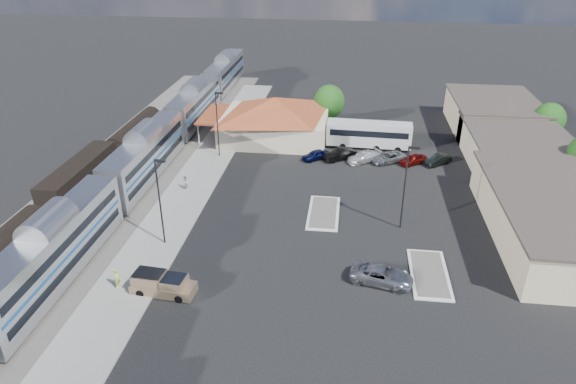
# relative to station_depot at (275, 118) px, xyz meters

# --- Properties ---
(ground) EXTENTS (280.00, 280.00, 0.00)m
(ground) POSITION_rel_station_depot_xyz_m (4.56, -24.00, -3.13)
(ground) COLOR black
(ground) RESTS_ON ground
(railbed) EXTENTS (16.00, 100.00, 0.12)m
(railbed) POSITION_rel_station_depot_xyz_m (-16.44, -16.00, -3.07)
(railbed) COLOR #4C4944
(railbed) RESTS_ON ground
(platform) EXTENTS (5.50, 92.00, 0.18)m
(platform) POSITION_rel_station_depot_xyz_m (-7.44, -18.00, -3.04)
(platform) COLOR gray
(platform) RESTS_ON ground
(passenger_train) EXTENTS (3.00, 104.00, 5.55)m
(passenger_train) POSITION_rel_station_depot_xyz_m (-13.44, -15.86, -0.26)
(passenger_train) COLOR silver
(passenger_train) RESTS_ON ground
(freight_cars) EXTENTS (2.80, 46.00, 4.00)m
(freight_cars) POSITION_rel_station_depot_xyz_m (-19.44, -20.92, -1.21)
(freight_cars) COLOR black
(freight_cars) RESTS_ON ground
(station_depot) EXTENTS (18.35, 12.24, 6.20)m
(station_depot) POSITION_rel_station_depot_xyz_m (0.00, 0.00, 0.00)
(station_depot) COLOR #BDAA8A
(station_depot) RESTS_ON ground
(buildings_east) EXTENTS (14.40, 51.40, 4.80)m
(buildings_east) POSITION_rel_station_depot_xyz_m (32.56, -9.72, -0.86)
(buildings_east) COLOR #C6B28C
(buildings_east) RESTS_ON ground
(traffic_island_south) EXTENTS (3.30, 7.50, 0.21)m
(traffic_island_south) POSITION_rel_station_depot_xyz_m (8.56, -22.00, -3.03)
(traffic_island_south) COLOR silver
(traffic_island_south) RESTS_ON ground
(traffic_island_north) EXTENTS (3.30, 7.50, 0.21)m
(traffic_island_north) POSITION_rel_station_depot_xyz_m (18.56, -32.00, -3.03)
(traffic_island_north) COLOR silver
(traffic_island_north) RESTS_ON ground
(lamp_plat_s) EXTENTS (1.08, 0.25, 9.00)m
(lamp_plat_s) POSITION_rel_station_depot_xyz_m (-6.34, -30.00, 2.21)
(lamp_plat_s) COLOR black
(lamp_plat_s) RESTS_ON ground
(lamp_plat_n) EXTENTS (1.08, 0.25, 9.00)m
(lamp_plat_n) POSITION_rel_station_depot_xyz_m (-6.34, -8.00, 2.21)
(lamp_plat_n) COLOR black
(lamp_plat_n) RESTS_ON ground
(lamp_lot) EXTENTS (1.08, 0.25, 9.00)m
(lamp_lot) POSITION_rel_station_depot_xyz_m (16.66, -24.00, 2.21)
(lamp_lot) COLOR black
(lamp_lot) RESTS_ON ground
(tree_east_c) EXTENTS (4.41, 4.41, 6.21)m
(tree_east_c) POSITION_rel_station_depot_xyz_m (38.56, 2.00, 0.63)
(tree_east_c) COLOR #382314
(tree_east_c) RESTS_ON ground
(tree_depot) EXTENTS (4.71, 4.71, 6.63)m
(tree_depot) POSITION_rel_station_depot_xyz_m (7.56, 6.00, 0.89)
(tree_depot) COLOR #382314
(tree_depot) RESTS_ON ground
(pickup_truck) EXTENTS (5.52, 2.42, 1.85)m
(pickup_truck) POSITION_rel_station_depot_xyz_m (-3.94, -37.40, -2.25)
(pickup_truck) COLOR tan
(pickup_truck) RESTS_ON ground
(suv) EXTENTS (5.83, 3.64, 1.50)m
(suv) POSITION_rel_station_depot_xyz_m (14.28, -33.68, -2.38)
(suv) COLOR #9E9FA6
(suv) RESTS_ON ground
(coach_bus) EXTENTS (11.76, 3.03, 3.74)m
(coach_bus) POSITION_rel_station_depot_xyz_m (13.62, -2.21, -0.98)
(coach_bus) COLOR white
(coach_bus) RESTS_ON ground
(person_a) EXTENTS (0.52, 0.71, 1.82)m
(person_a) POSITION_rel_station_depot_xyz_m (-7.99, -37.29, -2.04)
(person_a) COLOR #C1E347
(person_a) RESTS_ON platform
(person_b) EXTENTS (0.71, 0.88, 1.71)m
(person_b) POSITION_rel_station_depot_xyz_m (-7.96, -18.35, -2.10)
(person_b) COLOR silver
(person_b) RESTS_ON platform
(parked_car_a) EXTENTS (3.96, 3.57, 1.30)m
(parked_car_a) POSITION_rel_station_depot_xyz_m (6.54, -7.29, -2.48)
(parked_car_a) COLOR #0B123B
(parked_car_a) RESTS_ON ground
(parked_car_b) EXTENTS (4.67, 3.83, 1.50)m
(parked_car_b) POSITION_rel_station_depot_xyz_m (9.74, -6.99, -2.38)
(parked_car_b) COLOR black
(parked_car_b) RESTS_ON ground
(parked_car_c) EXTENTS (4.97, 4.38, 1.38)m
(parked_car_c) POSITION_rel_station_depot_xyz_m (12.94, -7.29, -2.44)
(parked_car_c) COLOR white
(parked_car_c) RESTS_ON ground
(parked_car_d) EXTENTS (5.21, 4.40, 1.33)m
(parked_car_d) POSITION_rel_station_depot_xyz_m (16.14, -6.99, -2.47)
(parked_car_d) COLOR gray
(parked_car_d) RESTS_ON ground
(parked_car_e) EXTENTS (4.06, 3.52, 1.32)m
(parked_car_e) POSITION_rel_station_depot_xyz_m (19.34, -7.29, -2.47)
(parked_car_e) COLOR maroon
(parked_car_e) RESTS_ON ground
(parked_car_f) EXTENTS (4.01, 3.65, 1.33)m
(parked_car_f) POSITION_rel_station_depot_xyz_m (22.54, -6.99, -2.47)
(parked_car_f) COLOR black
(parked_car_f) RESTS_ON ground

